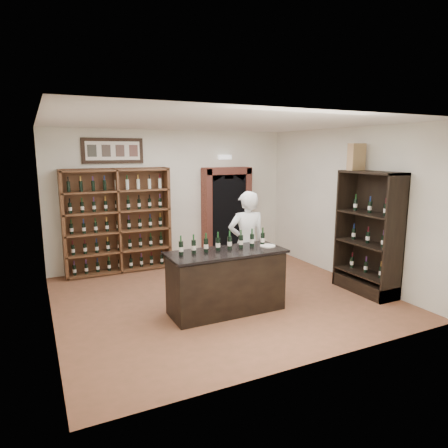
{
  "coord_description": "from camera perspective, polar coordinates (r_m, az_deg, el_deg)",
  "views": [
    {
      "loc": [
        -2.9,
        -6.06,
        2.56
      ],
      "look_at": [
        0.2,
        0.3,
        1.25
      ],
      "focal_mm": 32.0,
      "sensor_mm": 36.0,
      "label": 1
    }
  ],
  "objects": [
    {
      "name": "floor",
      "position": [
        7.19,
        -0.38,
        -10.38
      ],
      "size": [
        5.5,
        5.5,
        0.0
      ],
      "primitive_type": "plane",
      "color": "brown",
      "rests_on": "ground"
    },
    {
      "name": "ceiling",
      "position": [
        6.73,
        -0.41,
        14.23
      ],
      "size": [
        5.5,
        5.5,
        0.0
      ],
      "primitive_type": "plane",
      "rotation": [
        3.14,
        0.0,
        0.0
      ],
      "color": "white",
      "rests_on": "wall_back"
    },
    {
      "name": "wall_back",
      "position": [
        9.1,
        -7.22,
        3.72
      ],
      "size": [
        5.5,
        0.04,
        3.0
      ],
      "primitive_type": "cube",
      "color": "white",
      "rests_on": "ground"
    },
    {
      "name": "wall_left",
      "position": [
        6.15,
        -24.17,
        -0.37
      ],
      "size": [
        0.04,
        5.0,
        3.0
      ],
      "primitive_type": "cube",
      "color": "white",
      "rests_on": "ground"
    },
    {
      "name": "wall_right",
      "position": [
        8.35,
        16.9,
        2.74
      ],
      "size": [
        0.04,
        5.0,
        3.0
      ],
      "primitive_type": "cube",
      "color": "white",
      "rests_on": "ground"
    },
    {
      "name": "wine_shelf",
      "position": [
        8.67,
        -14.96,
        0.43
      ],
      "size": [
        2.2,
        0.38,
        2.2
      ],
      "color": "brown",
      "rests_on": "ground"
    },
    {
      "name": "framed_picture",
      "position": [
        8.68,
        -15.6,
        10.05
      ],
      "size": [
        1.25,
        0.04,
        0.52
      ],
      "primitive_type": "cube",
      "color": "black",
      "rests_on": "wall_back"
    },
    {
      "name": "arched_doorway",
      "position": [
        9.47,
        0.35,
        1.85
      ],
      "size": [
        1.17,
        0.35,
        2.17
      ],
      "color": "black",
      "rests_on": "ground"
    },
    {
      "name": "emergency_light",
      "position": [
        9.44,
        0.11,
        9.52
      ],
      "size": [
        0.3,
        0.1,
        0.1
      ],
      "primitive_type": "cube",
      "color": "white",
      "rests_on": "wall_back"
    },
    {
      "name": "tasting_counter",
      "position": [
        6.43,
        0.33,
        -8.25
      ],
      "size": [
        1.88,
        0.78,
        1.0
      ],
      "color": "black",
      "rests_on": "ground"
    },
    {
      "name": "counter_bottle_0",
      "position": [
        6.07,
        -6.16,
        -3.43
      ],
      "size": [
        0.07,
        0.07,
        0.3
      ],
      "color": "black",
      "rests_on": "tasting_counter"
    },
    {
      "name": "counter_bottle_1",
      "position": [
        6.14,
        -4.35,
        -3.24
      ],
      "size": [
        0.07,
        0.07,
        0.3
      ],
      "color": "black",
      "rests_on": "tasting_counter"
    },
    {
      "name": "counter_bottle_2",
      "position": [
        6.21,
        -2.59,
        -3.05
      ],
      "size": [
        0.07,
        0.07,
        0.3
      ],
      "color": "black",
      "rests_on": "tasting_counter"
    },
    {
      "name": "counter_bottle_3",
      "position": [
        6.3,
        -0.87,
        -2.86
      ],
      "size": [
        0.07,
        0.07,
        0.3
      ],
      "color": "black",
      "rests_on": "tasting_counter"
    },
    {
      "name": "counter_bottle_4",
      "position": [
        6.38,
        0.81,
        -2.67
      ],
      "size": [
        0.07,
        0.07,
        0.3
      ],
      "color": "black",
      "rests_on": "tasting_counter"
    },
    {
      "name": "counter_bottle_5",
      "position": [
        6.48,
        2.43,
        -2.49
      ],
      "size": [
        0.07,
        0.07,
        0.3
      ],
      "color": "black",
      "rests_on": "tasting_counter"
    },
    {
      "name": "counter_bottle_6",
      "position": [
        6.57,
        4.01,
        -2.31
      ],
      "size": [
        0.07,
        0.07,
        0.3
      ],
      "color": "black",
      "rests_on": "tasting_counter"
    },
    {
      "name": "counter_bottle_7",
      "position": [
        6.68,
        5.54,
        -2.13
      ],
      "size": [
        0.07,
        0.07,
        0.3
      ],
      "color": "black",
      "rests_on": "tasting_counter"
    },
    {
      "name": "side_cabinet",
      "position": [
        7.7,
        19.91,
        -3.72
      ],
      "size": [
        0.48,
        1.2,
        2.2
      ],
      "color": "black",
      "rests_on": "ground"
    },
    {
      "name": "shopkeeper",
      "position": [
        7.14,
        3.26,
        -2.72
      ],
      "size": [
        0.75,
        0.56,
        1.86
      ],
      "primitive_type": "imported",
      "rotation": [
        0.0,
        0.0,
        2.95
      ],
      "color": "white",
      "rests_on": "ground"
    },
    {
      "name": "plate",
      "position": [
        6.62,
        6.27,
        -3.12
      ],
      "size": [
        0.25,
        0.25,
        0.02
      ],
      "primitive_type": "cylinder",
      "color": "silver",
      "rests_on": "tasting_counter"
    },
    {
      "name": "wine_crate",
      "position": [
        7.73,
        18.39,
        9.08
      ],
      "size": [
        0.35,
        0.17,
        0.48
      ],
      "primitive_type": "cube",
      "rotation": [
        0.0,
        0.0,
        0.1
      ],
      "color": "#A28F55",
      "rests_on": "side_cabinet"
    }
  ]
}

